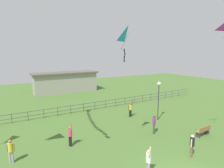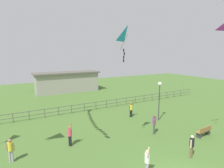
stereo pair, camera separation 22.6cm
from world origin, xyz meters
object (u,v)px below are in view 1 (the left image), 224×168
(person_4, at_px, (11,150))
(kite_1, at_px, (128,35))
(lamppost, at_px, (159,92))
(person_3, at_px, (130,109))
(person_2, at_px, (148,160))
(person_1, at_px, (154,123))
(park_bench, at_px, (203,130))
(person_0, at_px, (70,134))
(person_5, at_px, (192,144))

(person_4, xyz_separation_m, kite_1, (6.96, -2.34, 6.91))
(lamppost, xyz_separation_m, person_3, (-1.84, 2.17, -1.99))
(person_2, bearing_deg, person_1, 44.22)
(park_bench, distance_m, person_0, 10.63)
(person_2, distance_m, person_3, 9.52)
(park_bench, xyz_separation_m, person_4, (-13.71, 3.54, 0.41))
(person_0, relative_size, person_3, 1.00)
(person_2, bearing_deg, person_4, 142.22)
(kite_1, bearing_deg, person_5, -40.64)
(person_2, distance_m, kite_1, 7.43)
(lamppost, xyz_separation_m, park_bench, (0.62, -4.58, -2.43))
(lamppost, distance_m, kite_1, 8.54)
(lamppost, distance_m, person_1, 3.93)
(park_bench, height_order, person_2, person_2)
(park_bench, distance_m, kite_1, 10.03)
(person_3, xyz_separation_m, person_5, (-1.08, -8.30, -0.02))
(park_bench, bearing_deg, person_1, 143.65)
(person_5, bearing_deg, person_0, 140.07)
(kite_1, bearing_deg, lamppost, 28.84)
(person_1, distance_m, person_3, 4.45)
(person_2, bearing_deg, person_3, 60.26)
(lamppost, xyz_separation_m, person_1, (-2.59, -2.22, -1.95))
(person_1, distance_m, person_5, 3.93)
(lamppost, relative_size, park_bench, 2.59)
(person_5, relative_size, kite_1, 0.69)
(person_0, relative_size, person_5, 1.17)
(person_3, height_order, person_5, person_3)
(person_0, bearing_deg, lamppost, 4.86)
(lamppost, relative_size, person_0, 2.19)
(person_2, xyz_separation_m, person_3, (4.72, 8.26, 0.02))
(person_3, height_order, kite_1, kite_1)
(person_0, relative_size, person_4, 1.18)
(park_bench, bearing_deg, person_2, -168.11)
(kite_1, bearing_deg, person_4, 161.40)
(lamppost, distance_m, person_3, 3.48)
(person_2, bearing_deg, lamppost, 42.86)
(person_2, relative_size, person_5, 1.14)
(person_2, xyz_separation_m, person_5, (3.64, -0.04, 0.00))
(kite_1, bearing_deg, person_3, 52.30)
(park_bench, relative_size, person_0, 0.84)
(park_bench, relative_size, person_1, 0.93)
(person_4, bearing_deg, person_1, -6.44)
(person_1, distance_m, person_4, 10.57)
(person_0, distance_m, person_5, 8.32)
(park_bench, relative_size, person_3, 0.84)
(park_bench, bearing_deg, person_3, 110.05)
(person_0, bearing_deg, person_3, 21.66)
(person_1, bearing_deg, person_3, 80.42)
(park_bench, height_order, kite_1, kite_1)
(lamppost, distance_m, person_0, 9.55)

